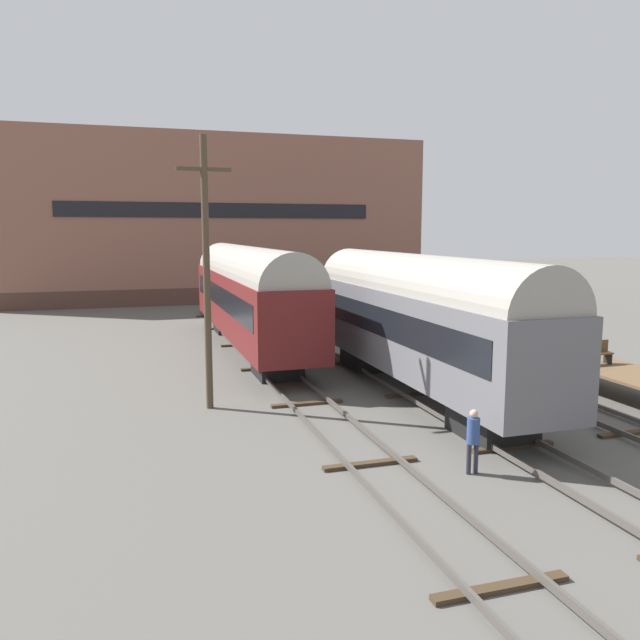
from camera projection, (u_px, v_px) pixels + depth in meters
The scene contains 11 objects.
ground_plane at pixel (458, 418), 20.44m from camera, with size 200.00×200.00×0.00m, color #56544F.
track_left at pixel (334, 426), 19.15m from camera, with size 2.60×60.00×0.26m.
track_middle at pixel (458, 414), 20.41m from camera, with size 2.60×60.00×0.26m.
track_right at pixel (568, 403), 21.68m from camera, with size 2.60×60.00×0.26m.
train_car_maroon at pixel (249, 291), 31.71m from camera, with size 2.99×18.81×5.33m.
train_car_grey at pixel (418, 316), 22.93m from camera, with size 2.86×15.43×5.26m.
station_platform at pixel (560, 355), 26.01m from camera, with size 2.66×14.65×1.04m.
bench at pixel (594, 352), 23.72m from camera, with size 1.40×0.40×0.91m.
person_worker at pixel (473, 435), 15.65m from camera, with size 0.32×0.32×1.67m.
utility_pole at pixel (207, 271), 20.96m from camera, with size 1.80×0.24×9.21m.
warehouse_building at pixel (212, 220), 56.49m from camera, with size 36.47×11.19×14.09m.
Camera 1 is at (-10.19, -17.54, 6.11)m, focal length 35.00 mm.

